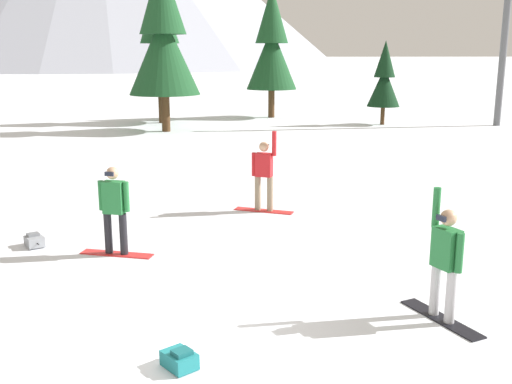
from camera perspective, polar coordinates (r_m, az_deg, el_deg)
name	(u,v)px	position (r m, az deg, el deg)	size (l,w,h in m)	color
ground_plane	(181,326)	(9.04, -7.05, -12.44)	(800.00, 800.00, 0.00)	white
snowboarder_foreground	(445,261)	(9.25, 17.43, -6.21)	(0.83, 1.51, 1.96)	black
snowboarder_midground	(114,209)	(11.95, -13.21, -1.54)	(1.47, 0.69, 1.75)	red
snowboarder_background	(264,174)	(14.84, 0.75, 1.75)	(1.48, 0.84, 2.01)	red
backpack_grey	(34,241)	(13.15, -20.18, -4.34)	(0.50, 0.55, 0.27)	gray
backpack_teal	(180,359)	(7.94, -7.22, -15.38)	(0.52, 0.55, 0.27)	#1E7A7F
pine_tree_tall	(160,47)	(33.93, -9.06, 13.38)	(3.25, 3.25, 7.53)	#472D19
pine_tree_short	(384,79)	(33.42, 12.01, 10.36)	(1.75, 1.75, 4.44)	#472D19
pine_tree_leaning	(272,46)	(36.32, 1.49, 13.57)	(2.97, 2.97, 7.60)	#472D19
pine_tree_twin	(163,38)	(30.17, -8.75, 14.14)	(3.45, 3.45, 8.21)	#472D19
ski_lift_tower	(507,15)	(34.81, 22.56, 15.14)	(3.08, 0.36, 10.00)	#595B60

